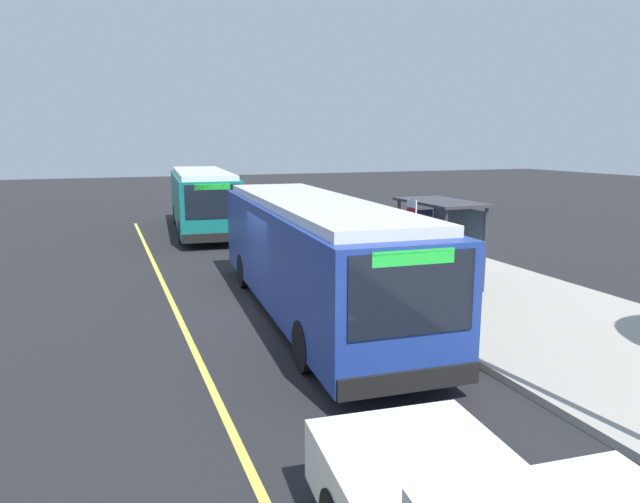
% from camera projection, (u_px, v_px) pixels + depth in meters
% --- Properties ---
extents(ground_plane, '(120.00, 120.00, 0.00)m').
position_uv_depth(ground_plane, '(266.00, 311.00, 14.83)').
color(ground_plane, '#232326').
extents(sidewalk_curb, '(44.00, 6.40, 0.15)m').
position_uv_depth(sidewalk_curb, '(462.00, 287.00, 16.93)').
color(sidewalk_curb, '#A8A399').
rests_on(sidewalk_curb, ground_plane).
extents(lane_stripe_center, '(36.00, 0.14, 0.01)m').
position_uv_depth(lane_stripe_center, '(180.00, 320.00, 14.06)').
color(lane_stripe_center, '#E0D64C').
rests_on(lane_stripe_center, ground_plane).
extents(transit_bus_main, '(11.27, 3.27, 2.95)m').
position_uv_depth(transit_bus_main, '(312.00, 252.00, 14.20)').
color(transit_bus_main, navy).
rests_on(transit_bus_main, ground_plane).
extents(transit_bus_second, '(10.63, 3.44, 2.95)m').
position_uv_depth(transit_bus_second, '(202.00, 198.00, 27.56)').
color(transit_bus_second, '#146B66').
rests_on(transit_bus_second, ground_plane).
extents(bus_shelter, '(2.90, 1.60, 2.48)m').
position_uv_depth(bus_shelter, '(441.00, 224.00, 17.03)').
color(bus_shelter, '#333338').
rests_on(bus_shelter, sidewalk_curb).
extents(waiting_bench, '(1.60, 0.48, 0.95)m').
position_uv_depth(waiting_bench, '(446.00, 268.00, 16.90)').
color(waiting_bench, brown).
rests_on(waiting_bench, sidewalk_curb).
extents(route_sign_post, '(0.44, 0.08, 2.80)m').
position_uv_depth(route_sign_post, '(411.00, 239.00, 14.19)').
color(route_sign_post, '#333338').
rests_on(route_sign_post, sidewalk_curb).
extents(pedestrian_commuter, '(0.24, 0.40, 1.69)m').
position_uv_depth(pedestrian_commuter, '(446.00, 273.00, 14.22)').
color(pedestrian_commuter, '#282D47').
rests_on(pedestrian_commuter, sidewalk_curb).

